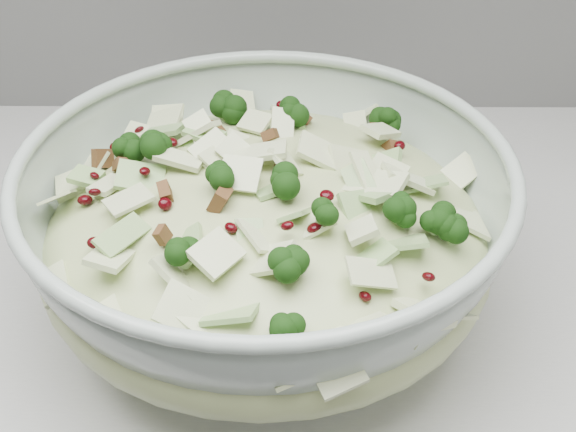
# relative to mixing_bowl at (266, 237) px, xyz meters

# --- Properties ---
(mixing_bowl) EXTENTS (0.40, 0.40, 0.16)m
(mixing_bowl) POSITION_rel_mixing_bowl_xyz_m (0.00, 0.00, 0.00)
(mixing_bowl) COLOR #A1B1A5
(mixing_bowl) RESTS_ON counter
(salad) EXTENTS (0.44, 0.44, 0.16)m
(salad) POSITION_rel_mixing_bowl_xyz_m (-0.00, -0.00, 0.03)
(salad) COLOR #C0C486
(salad) RESTS_ON mixing_bowl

